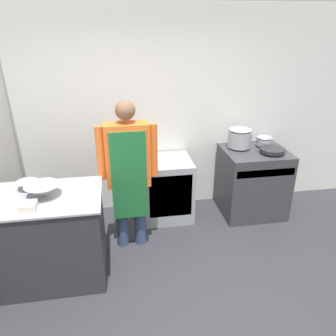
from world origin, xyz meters
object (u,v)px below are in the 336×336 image
object	(u,v)px
saute_pan	(272,150)
stock_pot	(240,137)
fridge_unit	(167,188)
mixing_bowl	(43,191)
plastic_tub	(28,206)
stove	(252,182)
person_cook	(128,168)
sauce_pot	(264,141)

from	to	relation	value
saute_pan	stock_pot	bearing A→B (deg)	144.04
fridge_unit	stock_pot	bearing A→B (deg)	2.76
saute_pan	mixing_bowl	bearing A→B (deg)	-164.45
plastic_tub	stock_pot	size ratio (longest dim) A/B	0.47
stock_pot	saute_pan	size ratio (longest dim) A/B	0.97
stove	mixing_bowl	world-z (taller)	mixing_bowl
fridge_unit	stock_pot	size ratio (longest dim) A/B	2.66
person_cook	mixing_bowl	xyz separation A→B (m)	(-0.83, -0.40, 0.00)
mixing_bowl	plastic_tub	xyz separation A→B (m)	(-0.09, -0.24, -0.03)
person_cook	plastic_tub	bearing A→B (deg)	-145.55
mixing_bowl	stock_pot	world-z (taller)	stock_pot
stove	saute_pan	xyz separation A→B (m)	(0.17, -0.13, 0.50)
stove	sauce_pot	distance (m)	0.58
saute_pan	stove	bearing A→B (deg)	142.62
person_cook	plastic_tub	distance (m)	1.12
person_cook	sauce_pot	xyz separation A→B (m)	(1.86, 0.61, 0.00)
stove	sauce_pot	bearing A→B (deg)	37.87
fridge_unit	mixing_bowl	bearing A→B (deg)	-144.73
plastic_tub	sauce_pot	size ratio (longest dim) A/B	0.69
fridge_unit	sauce_pot	world-z (taller)	sauce_pot
mixing_bowl	sauce_pot	xyz separation A→B (m)	(2.69, 1.01, 0.00)
stove	saute_pan	size ratio (longest dim) A/B	2.95
sauce_pot	plastic_tub	bearing A→B (deg)	-155.97
person_cook	saute_pan	distance (m)	1.90
mixing_bowl	plastic_tub	world-z (taller)	mixing_bowl
stove	saute_pan	world-z (taller)	saute_pan
fridge_unit	mixing_bowl	world-z (taller)	mixing_bowl
person_cook	saute_pan	world-z (taller)	person_cook
stock_pot	sauce_pot	bearing A→B (deg)	-0.00
person_cook	stock_pot	xyz separation A→B (m)	(1.51, 0.61, 0.07)
stock_pot	saute_pan	bearing A→B (deg)	-35.96
saute_pan	sauce_pot	xyz separation A→B (m)	(-0.00, 0.26, 0.04)
fridge_unit	plastic_tub	bearing A→B (deg)	-140.41
person_cook	mixing_bowl	bearing A→B (deg)	-154.54
stove	person_cook	distance (m)	1.84
sauce_pot	person_cook	bearing A→B (deg)	-161.89
stove	mixing_bowl	size ratio (longest dim) A/B	2.84
person_cook	stock_pot	size ratio (longest dim) A/B	5.64
person_cook	fridge_unit	bearing A→B (deg)	47.09
saute_pan	sauce_pot	world-z (taller)	sauce_pot
plastic_tub	person_cook	bearing A→B (deg)	34.45
person_cook	mixing_bowl	size ratio (longest dim) A/B	5.30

